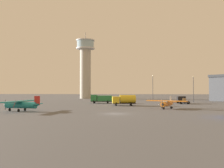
{
  "coord_description": "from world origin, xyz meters",
  "views": [
    {
      "loc": [
        2.36,
        -47.2,
        4.57
      ],
      "look_at": [
        -2.22,
        26.62,
        6.22
      ],
      "focal_mm": 40.09,
      "sensor_mm": 36.0,
      "label": 1
    }
  ],
  "objects_px": {
    "truck_box_green": "(101,99)",
    "truck_fuel_tanker_yellow": "(124,100)",
    "airplane_teal": "(21,104)",
    "airplane_orange": "(167,103)",
    "truck_flatbed_black": "(182,100)",
    "control_tower": "(85,64)",
    "light_post_north": "(153,86)",
    "light_post_east": "(193,87)"
  },
  "relations": [
    {
      "from": "truck_box_green",
      "to": "truck_fuel_tanker_yellow",
      "type": "bearing_deg",
      "value": 124.06
    },
    {
      "from": "airplane_teal",
      "to": "truck_box_green",
      "type": "xyz_separation_m",
      "value": [
        13.36,
        32.28,
        0.04
      ]
    },
    {
      "from": "airplane_orange",
      "to": "truck_flatbed_black",
      "type": "bearing_deg",
      "value": -174.28
    },
    {
      "from": "control_tower",
      "to": "airplane_orange",
      "type": "height_order",
      "value": "control_tower"
    },
    {
      "from": "control_tower",
      "to": "truck_fuel_tanker_yellow",
      "type": "height_order",
      "value": "control_tower"
    },
    {
      "from": "airplane_teal",
      "to": "truck_box_green",
      "type": "distance_m",
      "value": 34.94
    },
    {
      "from": "truck_fuel_tanker_yellow",
      "to": "truck_flatbed_black",
      "type": "xyz_separation_m",
      "value": [
        18.75,
        11.78,
        -0.52
      ]
    },
    {
      "from": "truck_flatbed_black",
      "to": "airplane_orange",
      "type": "bearing_deg",
      "value": 156.92
    },
    {
      "from": "airplane_orange",
      "to": "airplane_teal",
      "type": "height_order",
      "value": "airplane_teal"
    },
    {
      "from": "airplane_orange",
      "to": "light_post_north",
      "type": "distance_m",
      "value": 37.4
    },
    {
      "from": "truck_flatbed_black",
      "to": "light_post_north",
      "type": "relative_size",
      "value": 0.64
    },
    {
      "from": "light_post_east",
      "to": "light_post_north",
      "type": "xyz_separation_m",
      "value": [
        -13.91,
        5.75,
        0.24
      ]
    },
    {
      "from": "light_post_east",
      "to": "truck_fuel_tanker_yellow",
      "type": "bearing_deg",
      "value": -140.13
    },
    {
      "from": "truck_box_green",
      "to": "truck_flatbed_black",
      "type": "distance_m",
      "value": 26.57
    },
    {
      "from": "airplane_teal",
      "to": "truck_fuel_tanker_yellow",
      "type": "distance_m",
      "value": 29.24
    },
    {
      "from": "truck_box_green",
      "to": "light_post_east",
      "type": "height_order",
      "value": "light_post_east"
    },
    {
      "from": "airplane_teal",
      "to": "truck_fuel_tanker_yellow",
      "type": "relative_size",
      "value": 1.62
    },
    {
      "from": "truck_fuel_tanker_yellow",
      "to": "light_post_north",
      "type": "relative_size",
      "value": 0.68
    },
    {
      "from": "control_tower",
      "to": "truck_fuel_tanker_yellow",
      "type": "distance_m",
      "value": 61.59
    },
    {
      "from": "truck_box_green",
      "to": "light_post_north",
      "type": "distance_m",
      "value": 23.7
    },
    {
      "from": "light_post_east",
      "to": "light_post_north",
      "type": "relative_size",
      "value": 0.95
    },
    {
      "from": "light_post_east",
      "to": "truck_box_green",
      "type": "bearing_deg",
      "value": -165.44
    },
    {
      "from": "airplane_teal",
      "to": "light_post_east",
      "type": "bearing_deg",
      "value": -129.73
    },
    {
      "from": "truck_fuel_tanker_yellow",
      "to": "control_tower",
      "type": "bearing_deg",
      "value": -78.1
    },
    {
      "from": "truck_box_green",
      "to": "truck_flatbed_black",
      "type": "relative_size",
      "value": 1.1
    },
    {
      "from": "airplane_orange",
      "to": "truck_fuel_tanker_yellow",
      "type": "height_order",
      "value": "truck_fuel_tanker_yellow"
    },
    {
      "from": "airplane_teal",
      "to": "control_tower",
      "type": "bearing_deg",
      "value": -81.78
    },
    {
      "from": "control_tower",
      "to": "light_post_north",
      "type": "relative_size",
      "value": 3.42
    },
    {
      "from": "control_tower",
      "to": "airplane_orange",
      "type": "relative_size",
      "value": 3.64
    },
    {
      "from": "truck_fuel_tanker_yellow",
      "to": "light_post_east",
      "type": "distance_m",
      "value": 32.29
    },
    {
      "from": "airplane_teal",
      "to": "truck_box_green",
      "type": "relative_size",
      "value": 1.58
    },
    {
      "from": "control_tower",
      "to": "truck_fuel_tanker_yellow",
      "type": "xyz_separation_m",
      "value": [
        20.63,
        -55.81,
        -15.89
      ]
    },
    {
      "from": "truck_fuel_tanker_yellow",
      "to": "light_post_east",
      "type": "xyz_separation_m",
      "value": [
        24.6,
        20.55,
        3.93
      ]
    },
    {
      "from": "airplane_teal",
      "to": "truck_fuel_tanker_yellow",
      "type": "xyz_separation_m",
      "value": [
        21.18,
        20.16,
        0.17
      ]
    },
    {
      "from": "control_tower",
      "to": "truck_box_green",
      "type": "relative_size",
      "value": 4.86
    },
    {
      "from": "control_tower",
      "to": "airplane_teal",
      "type": "xyz_separation_m",
      "value": [
        -0.54,
        -75.97,
        -16.06
      ]
    },
    {
      "from": "airplane_orange",
      "to": "truck_flatbed_black",
      "type": "xyz_separation_m",
      "value": [
        8.5,
        22.61,
        -0.18
      ]
    },
    {
      "from": "airplane_orange",
      "to": "airplane_teal",
      "type": "distance_m",
      "value": 32.78
    },
    {
      "from": "truck_box_green",
      "to": "truck_fuel_tanker_yellow",
      "type": "relative_size",
      "value": 1.03
    },
    {
      "from": "truck_box_green",
      "to": "light_post_east",
      "type": "xyz_separation_m",
      "value": [
        32.42,
        8.42,
        4.06
      ]
    },
    {
      "from": "airplane_teal",
      "to": "light_post_north",
      "type": "distance_m",
      "value": 56.5
    },
    {
      "from": "airplane_teal",
      "to": "truck_flatbed_black",
      "type": "xyz_separation_m",
      "value": [
        39.93,
        31.94,
        -0.35
      ]
    }
  ]
}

